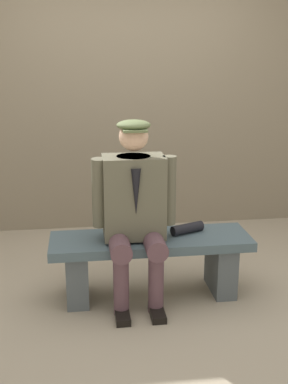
# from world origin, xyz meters

# --- Properties ---
(ground_plane) EXTENTS (30.00, 30.00, 0.00)m
(ground_plane) POSITION_xyz_m (0.00, 0.00, 0.00)
(ground_plane) COLOR gray
(bench) EXTENTS (1.49, 0.45, 0.47)m
(bench) POSITION_xyz_m (0.00, 0.00, 0.31)
(bench) COLOR #43565E
(bench) RESTS_ON ground
(seated_man) EXTENTS (0.61, 0.58, 1.34)m
(seated_man) POSITION_xyz_m (0.12, 0.05, 0.74)
(seated_man) COLOR #595643
(seated_man) RESTS_ON ground
(rolled_magazine) EXTENTS (0.27, 0.17, 0.08)m
(rolled_magazine) POSITION_xyz_m (-0.29, -0.05, 0.51)
(rolled_magazine) COLOR black
(rolled_magazine) RESTS_ON bench
(stadium_wall) EXTENTS (12.00, 0.24, 2.42)m
(stadium_wall) POSITION_xyz_m (0.00, -1.69, 1.21)
(stadium_wall) COLOR #7E715B
(stadium_wall) RESTS_ON ground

